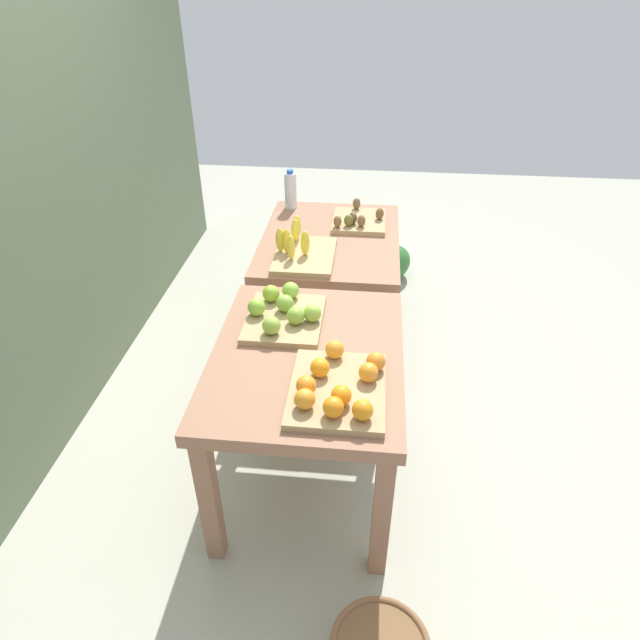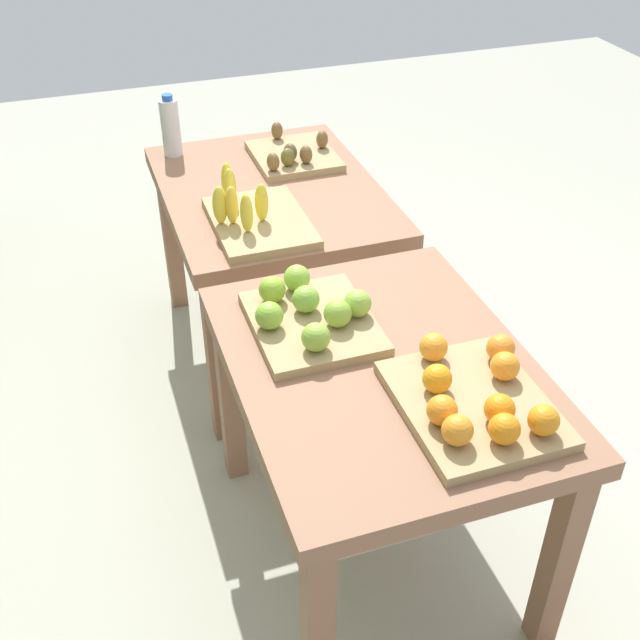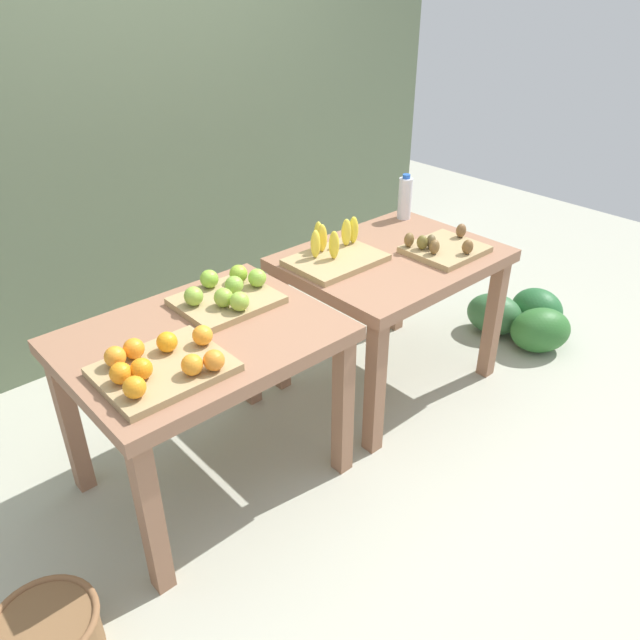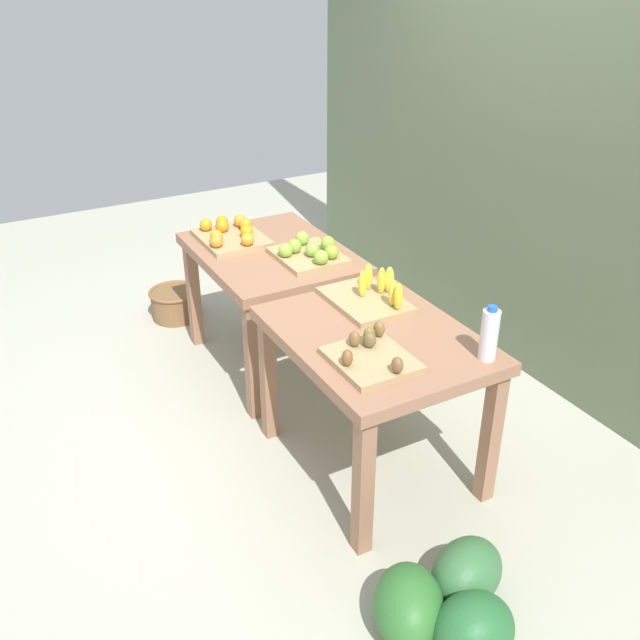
# 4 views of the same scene
# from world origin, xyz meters

# --- Properties ---
(ground_plane) EXTENTS (8.00, 8.00, 0.00)m
(ground_plane) POSITION_xyz_m (0.00, 0.00, 0.00)
(ground_plane) COLOR #ADAD9A
(back_wall) EXTENTS (4.40, 0.12, 3.00)m
(back_wall) POSITION_xyz_m (0.00, 1.35, 1.50)
(back_wall) COLOR #5E6D51
(back_wall) RESTS_ON ground_plane
(display_table_left) EXTENTS (1.04, 0.80, 0.76)m
(display_table_left) POSITION_xyz_m (-0.56, 0.00, 0.65)
(display_table_left) COLOR #94664C
(display_table_left) RESTS_ON ground_plane
(display_table_right) EXTENTS (1.04, 0.80, 0.76)m
(display_table_right) POSITION_xyz_m (0.56, 0.00, 0.65)
(display_table_right) COLOR #94664C
(display_table_right) RESTS_ON ground_plane
(orange_bin) EXTENTS (0.46, 0.37, 0.11)m
(orange_bin) POSITION_xyz_m (-0.81, -0.15, 0.80)
(orange_bin) COLOR tan
(orange_bin) RESTS_ON display_table_left
(apple_bin) EXTENTS (0.41, 0.36, 0.11)m
(apple_bin) POSITION_xyz_m (-0.34, 0.13, 0.80)
(apple_bin) COLOR tan
(apple_bin) RESTS_ON display_table_left
(banana_crate) EXTENTS (0.44, 0.32, 0.17)m
(banana_crate) POSITION_xyz_m (0.29, 0.14, 0.80)
(banana_crate) COLOR tan
(banana_crate) RESTS_ON display_table_right
(kiwi_bin) EXTENTS (0.37, 0.32, 0.10)m
(kiwi_bin) POSITION_xyz_m (0.76, -0.15, 0.78)
(kiwi_bin) COLOR tan
(kiwi_bin) RESTS_ON display_table_right
(water_bottle) EXTENTS (0.08, 0.08, 0.25)m
(water_bottle) POSITION_xyz_m (0.97, 0.29, 0.88)
(water_bottle) COLOR silver
(water_bottle) RESTS_ON display_table_right
(watermelon_pile) EXTENTS (0.56, 0.71, 0.27)m
(watermelon_pile) POSITION_xyz_m (1.52, -0.26, 0.13)
(watermelon_pile) COLOR #256231
(watermelon_pile) RESTS_ON ground_plane
(wicker_basket) EXTENTS (0.35, 0.35, 0.21)m
(wicker_basket) POSITION_xyz_m (-1.43, -0.35, 0.11)
(wicker_basket) COLOR brown
(wicker_basket) RESTS_ON ground_plane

